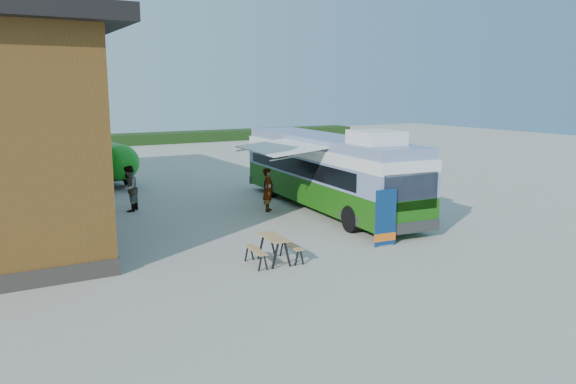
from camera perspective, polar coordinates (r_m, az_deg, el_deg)
ground at (r=19.36m, az=2.36°, el=-5.33°), size 100.00×100.00×0.00m
hedge at (r=56.88m, az=-11.24°, el=5.47°), size 40.00×3.00×1.00m
bus at (r=24.65m, az=3.98°, el=2.32°), size 3.53×12.30×3.73m
awning at (r=23.49m, az=-0.11°, el=4.22°), size 3.12×4.63×0.53m
banner at (r=19.21m, az=9.87°, el=-3.14°), size 0.85×0.23×1.95m
picnic_table at (r=17.18m, az=-1.45°, el=-5.22°), size 1.55×1.40×0.84m
person_a at (r=24.32m, az=-2.01°, el=0.23°), size 0.78×0.82×1.89m
person_b at (r=25.24m, az=-15.85°, el=0.33°), size 1.17×1.23×2.00m
slurry_tanker at (r=32.77m, az=-18.09°, el=3.14°), size 2.65×6.42×2.40m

